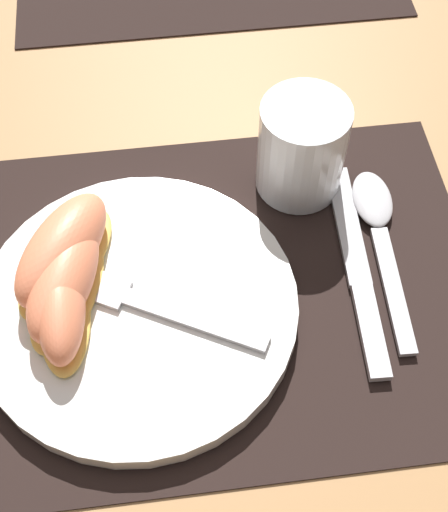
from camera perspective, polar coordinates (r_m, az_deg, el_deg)
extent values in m
plane|color=#A37547|center=(0.58, -0.46, -2.75)|extent=(3.00, 3.00, 0.00)
cube|color=black|center=(0.57, -0.46, -2.65)|extent=(0.43, 0.32, 0.00)
cylinder|color=white|center=(0.56, -6.87, -4.10)|extent=(0.25, 0.25, 0.02)
cylinder|color=silver|center=(0.61, 6.24, 8.58)|extent=(0.07, 0.07, 0.09)
cylinder|color=yellow|center=(0.63, 5.99, 6.80)|extent=(0.06, 0.06, 0.03)
cube|color=#BCBCC1|center=(0.56, 11.66, -5.87)|extent=(0.02, 0.08, 0.01)
cube|color=#BCBCC1|center=(0.61, 9.87, 2.48)|extent=(0.02, 0.12, 0.01)
cube|color=#BCBCC1|center=(0.59, 13.35, -2.56)|extent=(0.02, 0.12, 0.01)
ellipsoid|color=#BCBCC1|center=(0.63, 11.78, 4.49)|extent=(0.04, 0.06, 0.01)
cube|color=#BCBCC1|center=(0.54, -2.31, -5.16)|extent=(0.11, 0.07, 0.00)
cube|color=#BCBCC1|center=(0.56, -11.12, -2.08)|extent=(0.08, 0.06, 0.00)
ellipsoid|color=#F7C656|center=(0.57, -12.49, -0.48)|extent=(0.10, 0.12, 0.01)
ellipsoid|color=#F4845B|center=(0.56, -12.83, 0.55)|extent=(0.10, 0.12, 0.05)
ellipsoid|color=#F7C656|center=(0.56, -12.38, -2.60)|extent=(0.08, 0.12, 0.01)
ellipsoid|color=#F4845B|center=(0.55, -12.71, -1.68)|extent=(0.08, 0.12, 0.04)
ellipsoid|color=#F7C656|center=(0.55, -12.62, -4.70)|extent=(0.04, 0.10, 0.01)
ellipsoid|color=#F4845B|center=(0.54, -12.95, -3.86)|extent=(0.04, 0.10, 0.04)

